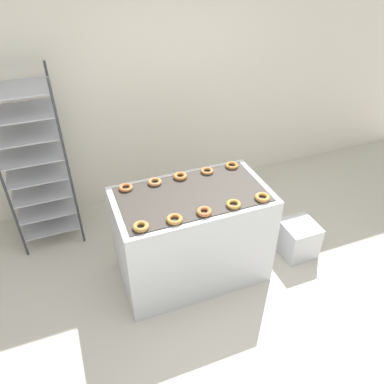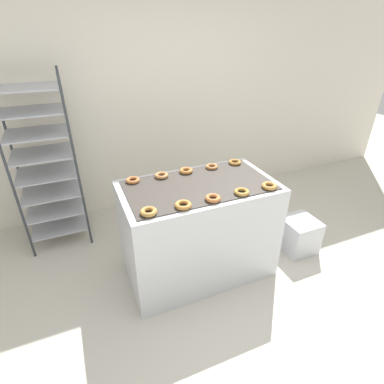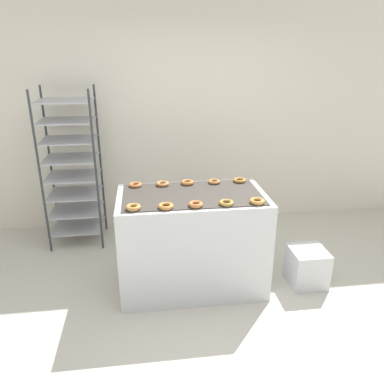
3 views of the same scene
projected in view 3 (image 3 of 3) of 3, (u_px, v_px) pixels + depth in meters
ground_plane at (202, 327)px, 3.06m from camera, size 14.00×14.00×0.00m
wall_back at (176, 114)px, 4.53m from camera, size 8.00×0.05×2.80m
fryer_machine at (192, 241)px, 3.48m from camera, size 1.32×0.75×0.93m
baking_rack_cart at (72, 168)px, 4.16m from camera, size 0.59×0.51×1.77m
glaze_bin at (307, 267)px, 3.59m from camera, size 0.33×0.34×0.36m
donut_near_leftmost at (133, 207)px, 2.99m from camera, size 0.12×0.12×0.03m
donut_near_left at (166, 206)px, 3.02m from camera, size 0.13×0.13×0.03m
donut_near_center at (196, 204)px, 3.05m from camera, size 0.12×0.12×0.03m
donut_near_right at (226, 203)px, 3.08m from camera, size 0.12×0.12×0.03m
donut_near_rightmost at (257, 201)px, 3.11m from camera, size 0.13×0.13×0.03m
donut_far_leftmost at (135, 185)px, 3.49m from camera, size 0.12×0.12×0.03m
donut_far_left at (163, 184)px, 3.52m from camera, size 0.12×0.12×0.03m
donut_far_center at (187, 182)px, 3.55m from camera, size 0.12×0.12×0.03m
donut_far_right at (214, 182)px, 3.58m from camera, size 0.12×0.12×0.03m
donut_far_rightmost at (240, 180)px, 3.61m from camera, size 0.12×0.12×0.03m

